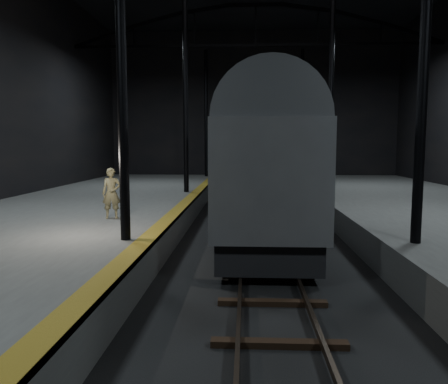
{
  "coord_description": "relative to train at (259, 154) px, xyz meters",
  "views": [
    {
      "loc": [
        -0.6,
        -15.32,
        3.51
      ],
      "look_at": [
        -1.3,
        -1.27,
        2.0
      ],
      "focal_mm": 35.0,
      "sensor_mm": 36.0,
      "label": 1
    }
  ],
  "objects": [
    {
      "name": "woman",
      "position": [
        -5.2,
        -5.95,
        -1.21
      ],
      "size": [
        0.7,
        0.53,
        1.74
      ],
      "primitive_type": "imported",
      "rotation": [
        0.0,
        0.0,
        0.19
      ],
      "color": "#8F8458",
      "rests_on": "platform_left"
    },
    {
      "name": "train",
      "position": [
        0.0,
        0.0,
        0.0
      ],
      "size": [
        3.09,
        20.66,
        5.52
      ],
      "color": "#9A9CA1",
      "rests_on": "ground"
    },
    {
      "name": "ground",
      "position": [
        0.0,
        -5.3,
        -3.08
      ],
      "size": [
        44.0,
        44.0,
        0.0
      ],
      "primitive_type": "plane",
      "color": "black",
      "rests_on": "ground"
    },
    {
      "name": "tactile_strip",
      "position": [
        -3.25,
        -5.3,
        -2.08
      ],
      "size": [
        0.5,
        43.8,
        0.01
      ],
      "primitive_type": "cube",
      "color": "olive",
      "rests_on": "platform_left"
    },
    {
      "name": "platform_left",
      "position": [
        -7.5,
        -5.3,
        -2.58
      ],
      "size": [
        9.0,
        43.8,
        1.0
      ],
      "primitive_type": "cube",
      "color": "#4E4E4B",
      "rests_on": "ground"
    },
    {
      "name": "track",
      "position": [
        0.0,
        -5.3,
        -3.01
      ],
      "size": [
        2.4,
        43.0,
        0.24
      ],
      "color": "#3F3328",
      "rests_on": "ground"
    }
  ]
}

